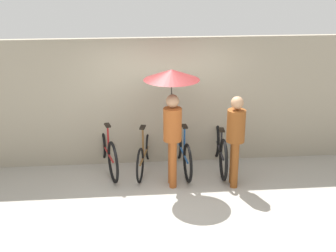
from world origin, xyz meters
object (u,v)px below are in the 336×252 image
Objects in this scene: parked_bicycle_3 at (219,148)px; pedestrian_center at (236,135)px; parked_bicycle_0 at (107,150)px; parked_bicycle_1 at (145,152)px; pedestrian_leading at (172,97)px; parked_bicycle_2 at (182,151)px.

pedestrian_center is (0.11, -0.78, 0.57)m from parked_bicycle_3.
parked_bicycle_0 is 1.10× the size of parked_bicycle_1.
pedestrian_leading reaches higher than pedestrian_center.
pedestrian_center reaches higher than parked_bicycle_3.
parked_bicycle_2 is (1.44, -0.11, -0.02)m from parked_bicycle_0.
parked_bicycle_0 is 0.99× the size of parked_bicycle_3.
parked_bicycle_3 is at bearing -78.77° from parked_bicycle_1.
parked_bicycle_2 is at bearing 142.77° from pedestrian_center.
parked_bicycle_3 is at bearing 29.10° from pedestrian_leading.
parked_bicycle_1 is 1.00× the size of pedestrian_center.
pedestrian_leading is at bearing 152.11° from parked_bicycle_2.
parked_bicycle_2 is at bearing -107.79° from parked_bicycle_0.
parked_bicycle_0 is 2.17m from parked_bicycle_3.
pedestrian_leading is at bearing -133.49° from parked_bicycle_0.
parked_bicycle_2 is 0.72m from parked_bicycle_3.
parked_bicycle_0 reaches higher than parked_bicycle_2.
parked_bicycle_2 is at bearing 63.59° from pedestrian_leading.
pedestrian_center reaches higher than parked_bicycle_0.
parked_bicycle_1 is 0.79× the size of pedestrian_leading.
parked_bicycle_0 is 0.87× the size of pedestrian_leading.
pedestrian_leading reaches higher than parked_bicycle_2.
pedestrian_center is (0.83, -0.76, 0.59)m from parked_bicycle_2.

